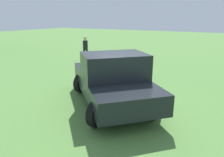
% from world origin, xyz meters
% --- Properties ---
extents(ground_plane, '(80.00, 80.00, 0.00)m').
position_xyz_m(ground_plane, '(0.00, 0.00, 0.00)').
color(ground_plane, '#54843D').
extents(pickup_truck, '(4.56, 4.67, 1.80)m').
position_xyz_m(pickup_truck, '(-0.10, 0.19, 0.93)').
color(pickup_truck, black).
rests_on(pickup_truck, ground_plane).
extents(person_bystander, '(0.44, 0.44, 1.69)m').
position_xyz_m(person_bystander, '(5.27, 5.44, 0.95)').
color(person_bystander, black).
rests_on(person_bystander, ground_plane).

